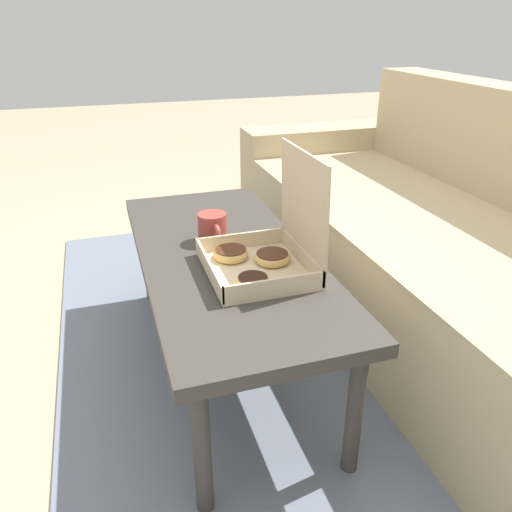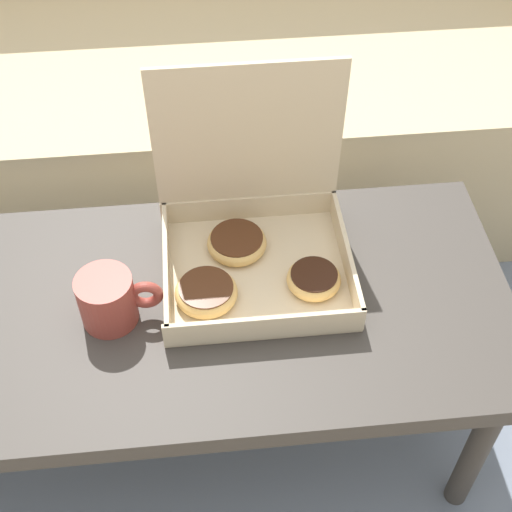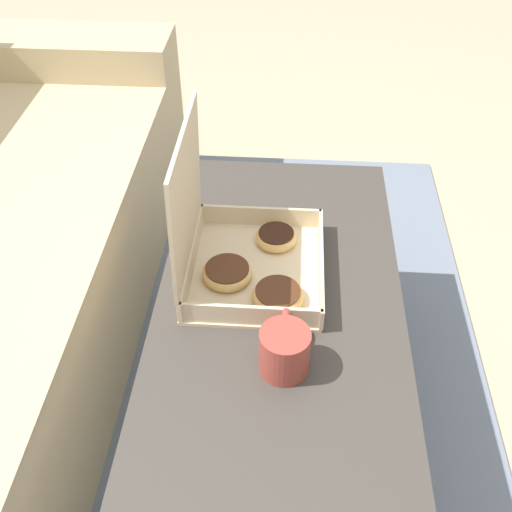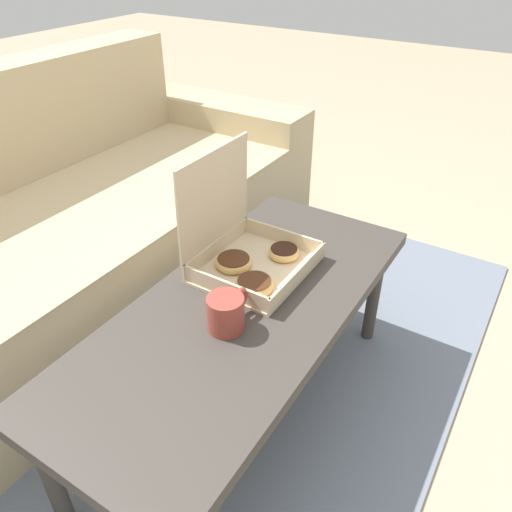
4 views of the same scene
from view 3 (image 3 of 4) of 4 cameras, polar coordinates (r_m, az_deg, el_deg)
ground_plane at (r=1.58m, az=-0.50°, el=-17.46°), size 12.00×12.00×0.00m
area_rug at (r=1.62m, az=-11.63°, el=-16.40°), size 2.60×1.86×0.01m
coffee_table at (r=1.25m, az=2.06°, el=-8.20°), size 1.19×0.52×0.45m
pastry_box at (r=1.28m, az=-1.33°, el=0.26°), size 0.33×0.29×0.35m
coffee_mug at (r=1.12m, az=2.73°, el=-8.87°), size 0.14×0.09×0.10m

